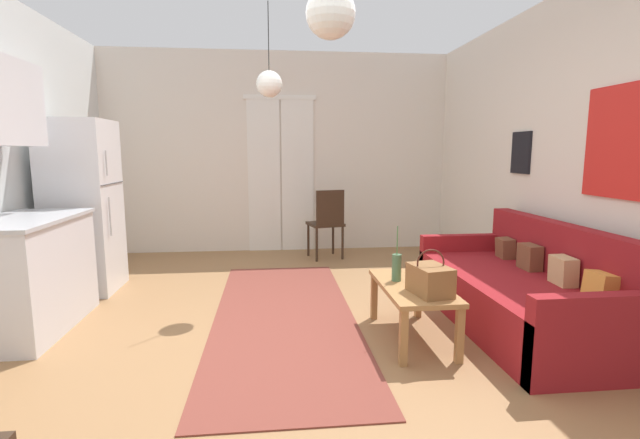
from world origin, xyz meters
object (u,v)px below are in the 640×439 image
(handbag, at_px, (430,279))
(accent_chair, at_px, (327,220))
(couch, at_px, (525,294))
(pendant_lamp_near, at_px, (331,13))
(coffee_table, at_px, (412,292))
(refrigerator, at_px, (83,207))
(bamboo_vase, at_px, (397,267))
(pendant_lamp_far, at_px, (269,84))

(handbag, relative_size, accent_chair, 0.38)
(couch, height_order, pendant_lamp_near, pendant_lamp_near)
(couch, bearing_deg, accent_chair, 117.63)
(coffee_table, height_order, refrigerator, refrigerator)
(refrigerator, bearing_deg, coffee_table, -27.78)
(coffee_table, distance_m, refrigerator, 3.34)
(handbag, bearing_deg, bamboo_vase, 112.08)
(bamboo_vase, distance_m, pendant_lamp_near, 1.86)
(couch, height_order, handbag, couch)
(coffee_table, height_order, pendant_lamp_far, pendant_lamp_far)
(couch, distance_m, refrigerator, 4.19)
(handbag, distance_m, accent_chair, 2.90)
(pendant_lamp_near, height_order, pendant_lamp_far, same)
(couch, relative_size, pendant_lamp_near, 2.83)
(couch, xyz_separation_m, pendant_lamp_far, (-2.03, 1.07, 1.77))
(handbag, height_order, pendant_lamp_far, pendant_lamp_far)
(bamboo_vase, height_order, handbag, bamboo_vase)
(coffee_table, bearing_deg, accent_chair, 96.94)
(coffee_table, bearing_deg, handbag, -78.85)
(coffee_table, relative_size, accent_chair, 1.03)
(refrigerator, bearing_deg, handbag, -30.88)
(couch, relative_size, handbag, 5.87)
(bamboo_vase, height_order, pendant_lamp_far, pendant_lamp_far)
(couch, height_order, bamboo_vase, bamboo_vase)
(accent_chair, bearing_deg, handbag, 83.43)
(accent_chair, height_order, pendant_lamp_far, pendant_lamp_far)
(pendant_lamp_far, bearing_deg, couch, -27.79)
(bamboo_vase, bearing_deg, coffee_table, -49.90)
(couch, height_order, pendant_lamp_far, pendant_lamp_far)
(accent_chair, relative_size, pendant_lamp_near, 1.27)
(couch, height_order, coffee_table, couch)
(pendant_lamp_far, bearing_deg, bamboo_vase, -49.26)
(bamboo_vase, relative_size, pendant_lamp_near, 0.59)
(coffee_table, bearing_deg, bamboo_vase, 130.10)
(handbag, xyz_separation_m, refrigerator, (-2.97, 1.77, 0.33))
(accent_chair, height_order, pendant_lamp_near, pendant_lamp_near)
(handbag, height_order, accent_chair, accent_chair)
(handbag, distance_m, pendant_lamp_far, 2.36)
(bamboo_vase, relative_size, accent_chair, 0.46)
(accent_chair, bearing_deg, bamboo_vase, 81.27)
(couch, bearing_deg, refrigerator, 160.39)
(bamboo_vase, distance_m, accent_chair, 2.54)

